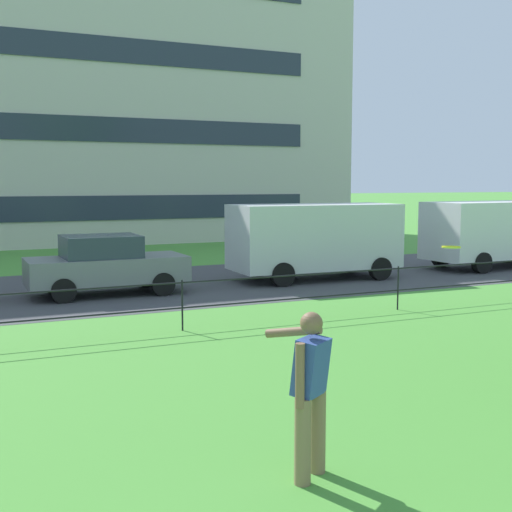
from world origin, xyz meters
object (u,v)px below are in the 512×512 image
Objects in this scene: car_grey_left at (106,265)px; panel_van_far_right at (495,230)px; person_thrower at (309,389)px; frisbee at (451,247)px; panel_van_far_left at (315,237)px.

panel_van_far_right is at bearing 0.04° from car_grey_left.
frisbee is at bearing 30.34° from person_thrower.
frisbee is (3.48, 2.04, 1.07)m from person_thrower.
person_thrower is 13.70m from panel_van_far_left.
person_thrower is 0.33× the size of panel_van_far_left.
panel_van_far_left reaches higher than person_thrower.
car_grey_left is 0.79× the size of panel_van_far_right.
frisbee is 0.10× the size of car_grey_left.
person_thrower is 0.33× the size of panel_van_far_right.
panel_van_far_right is (13.22, 0.01, 0.49)m from car_grey_left.
car_grey_left is (-2.89, 9.65, -1.18)m from frisbee.
panel_van_far_left is 1.00× the size of panel_van_far_right.
panel_van_far_right is (10.33, 9.66, -0.69)m from frisbee.
person_thrower is at bearing -149.66° from frisbee.
panel_van_far_left is (3.40, 9.80, -0.69)m from frisbee.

